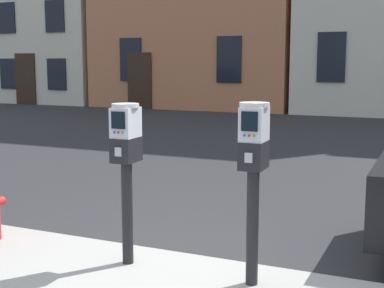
{
  "coord_description": "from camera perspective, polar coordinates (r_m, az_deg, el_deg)",
  "views": [
    {
      "loc": [
        1.98,
        -3.97,
        1.78
      ],
      "look_at": [
        0.25,
        -0.11,
        1.15
      ],
      "focal_mm": 51.89,
      "sensor_mm": 36.0,
      "label": 1
    }
  ],
  "objects": [
    {
      "name": "parking_meter_twin_adjacent",
      "position": [
        4.01,
        6.34,
        -1.71
      ],
      "size": [
        0.22,
        0.26,
        1.35
      ],
      "rotation": [
        0.0,
        0.0,
        -1.54
      ],
      "color": "black",
      "rests_on": "sidewalk_slab"
    },
    {
      "name": "ground_plane",
      "position": [
        4.78,
        -2.27,
        -13.36
      ],
      "size": [
        160.0,
        160.0,
        0.0
      ],
      "primitive_type": "plane",
      "color": "#28282B"
    },
    {
      "name": "parking_meter_near_kerb",
      "position": [
        4.45,
        -6.78,
        -1.08
      ],
      "size": [
        0.22,
        0.26,
        1.31
      ],
      "rotation": [
        0.0,
        0.0,
        -1.54
      ],
      "color": "black",
      "rests_on": "sidewalk_slab"
    }
  ]
}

